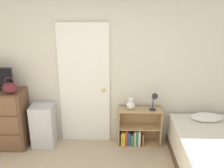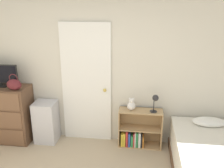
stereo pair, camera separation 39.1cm
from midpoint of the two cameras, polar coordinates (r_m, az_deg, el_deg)
wall_back at (r=4.16m, az=-0.63°, el=3.24°), size 10.00×0.06×2.55m
door_closed at (r=4.21m, az=-3.23°, el=-0.08°), size 0.84×0.09×2.06m
dresser at (r=4.68m, az=-21.16°, el=-6.39°), size 0.92×0.46×1.00m
tv at (r=4.48m, az=-22.02°, el=1.91°), size 0.62×0.16×0.38m
handbag at (r=4.23m, az=-19.07°, el=-0.13°), size 0.25×0.14×0.27m
storage_bin at (r=4.50m, az=-12.39°, el=-8.48°), size 0.37×0.35×0.73m
bookshelf at (r=4.35m, az=8.33°, el=-10.88°), size 0.72×0.26×0.66m
teddy_bear at (r=4.13m, az=7.17°, el=-4.78°), size 0.14×0.14×0.21m
desk_lamp at (r=4.06m, az=12.59°, el=-3.60°), size 0.13×0.12×0.30m
bed at (r=3.89m, az=25.86°, el=-16.40°), size 1.15×1.84×0.64m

